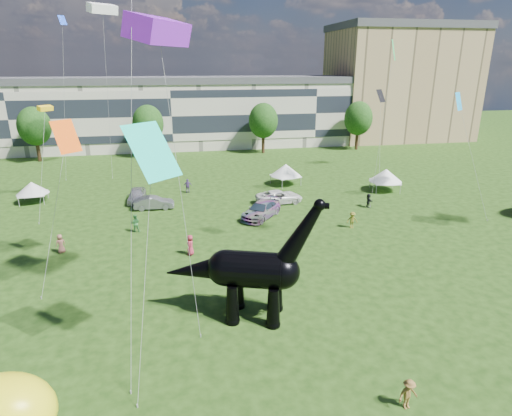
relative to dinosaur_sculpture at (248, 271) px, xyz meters
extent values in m
plane|color=#16330C|center=(3.62, -1.27, -3.18)|extent=(220.00, 220.00, 0.00)
cube|color=beige|center=(-4.38, 60.73, 2.82)|extent=(78.00, 11.00, 12.00)
cube|color=tan|center=(43.62, 63.73, 7.82)|extent=(28.00, 18.00, 22.00)
cylinder|color=#382314|center=(-26.38, 51.73, -1.58)|extent=(0.56, 0.56, 3.20)
ellipsoid|color=#14380F|center=(-26.38, 51.73, 3.14)|extent=(5.20, 5.20, 6.24)
cylinder|color=#382314|center=(-8.38, 51.73, -1.58)|extent=(0.56, 0.56, 3.20)
ellipsoid|color=#14380F|center=(-8.38, 51.73, 3.14)|extent=(5.20, 5.20, 6.24)
cylinder|color=#382314|center=(11.62, 51.73, -1.58)|extent=(0.56, 0.56, 3.20)
ellipsoid|color=#14380F|center=(11.62, 51.73, 3.14)|extent=(5.20, 5.20, 6.24)
cylinder|color=#382314|center=(29.62, 51.73, -1.58)|extent=(0.56, 0.56, 3.20)
ellipsoid|color=#14380F|center=(29.62, 51.73, 3.14)|extent=(5.20, 5.20, 6.24)
cone|color=black|center=(-1.09, -0.62, -1.90)|extent=(1.12, 1.12, 2.56)
sphere|color=black|center=(-1.09, -0.62, -3.03)|extent=(0.94, 0.94, 0.94)
cone|color=black|center=(-0.48, 1.16, -1.90)|extent=(1.12, 1.12, 2.56)
sphere|color=black|center=(-0.48, 1.16, -3.03)|extent=(0.94, 0.94, 0.94)
cone|color=black|center=(1.34, -1.45, -1.90)|extent=(1.12, 1.12, 2.56)
sphere|color=black|center=(1.34, -1.45, -3.03)|extent=(0.94, 0.94, 0.94)
cone|color=black|center=(1.95, 0.33, -1.90)|extent=(1.12, 1.12, 2.56)
sphere|color=black|center=(1.95, 0.33, -3.03)|extent=(0.94, 0.94, 0.94)
cylinder|color=black|center=(0.35, -0.12, 0.14)|extent=(4.14, 3.34, 2.30)
sphere|color=black|center=(-1.35, 0.46, 0.14)|extent=(2.30, 2.30, 2.30)
sphere|color=black|center=(2.04, -0.70, 0.14)|extent=(2.22, 2.22, 2.22)
cone|color=black|center=(3.03, -1.04, 2.62)|extent=(3.45, 2.25, 4.52)
sphere|color=black|center=(4.02, -1.38, 4.57)|extent=(0.72, 0.72, 0.72)
cylinder|color=black|center=(4.26, -1.46, 4.53)|extent=(0.69, 0.55, 0.38)
cone|color=black|center=(-3.01, 1.03, -0.14)|extent=(4.85, 3.16, 2.51)
imported|color=silver|center=(-8.82, 26.18, -2.38)|extent=(2.09, 4.80, 1.61)
imported|color=slate|center=(-6.74, 23.00, -2.46)|extent=(4.43, 1.62, 1.45)
imported|color=white|center=(7.54, 22.49, -2.43)|extent=(5.74, 3.23, 1.51)
imported|color=#595960|center=(4.51, 18.06, -2.34)|extent=(5.52, 5.95, 1.68)
cube|color=white|center=(10.27, 30.21, -2.02)|extent=(4.02, 4.02, 0.13)
cone|color=white|center=(10.27, 30.21, -1.17)|extent=(5.09, 5.09, 1.59)
cylinder|color=#999999|center=(9.33, 28.33, -2.60)|extent=(0.06, 0.06, 1.17)
cylinder|color=#999999|center=(12.14, 29.27, -2.60)|extent=(0.06, 0.06, 1.17)
cylinder|color=#999999|center=(8.39, 31.15, -2.60)|extent=(0.06, 0.06, 1.17)
cylinder|color=#999999|center=(11.21, 32.09, -2.60)|extent=(0.06, 0.06, 1.17)
cube|color=white|center=(22.03, 25.01, -2.01)|extent=(3.73, 3.73, 0.13)
cone|color=white|center=(22.03, 25.01, -1.15)|extent=(4.72, 4.72, 1.61)
cylinder|color=#999999|center=(20.29, 23.79, -2.59)|extent=(0.06, 0.06, 1.18)
cylinder|color=#999999|center=(23.25, 23.27, -2.59)|extent=(0.06, 0.06, 1.18)
cylinder|color=#999999|center=(20.82, 26.75, -2.59)|extent=(0.06, 0.06, 1.18)
cylinder|color=#999999|center=(23.77, 26.22, -2.59)|extent=(0.06, 0.06, 1.18)
cube|color=silver|center=(-20.69, 28.08, -2.15)|extent=(3.04, 3.04, 0.11)
cone|color=silver|center=(-20.69, 28.08, -1.40)|extent=(3.85, 3.85, 1.41)
cylinder|color=#999999|center=(-21.88, 26.66, -2.67)|extent=(0.06, 0.06, 1.03)
cylinder|color=#999999|center=(-19.27, 26.89, -2.67)|extent=(0.06, 0.06, 1.03)
cylinder|color=#999999|center=(-22.10, 29.28, -2.67)|extent=(0.06, 0.06, 1.03)
cylinder|color=#999999|center=(-19.49, 29.50, -2.67)|extent=(0.06, 0.06, 1.03)
ellipsoid|color=#FFF71A|center=(-11.66, -7.82, -1.55)|extent=(4.71, 3.89, 3.27)
imported|color=black|center=(17.10, 19.16, -2.38)|extent=(0.57, 1.51, 1.60)
imported|color=brown|center=(6.08, -9.14, -2.39)|extent=(1.10, 0.74, 1.58)
imported|color=#307939|center=(-8.24, 16.33, -2.30)|extent=(0.89, 0.71, 1.77)
imported|color=olive|center=(12.73, 13.38, -2.34)|extent=(1.17, 0.78, 1.69)
imported|color=#58387F|center=(-2.78, 28.71, -2.29)|extent=(1.07, 0.49, 1.79)
imported|color=#905548|center=(-14.17, 12.51, -2.34)|extent=(0.99, 0.92, 1.69)
imported|color=#A5293F|center=(-3.24, 10.04, -2.28)|extent=(0.86, 1.03, 1.80)
cube|color=white|center=(-12.49, 41.34, 19.19)|extent=(4.09, 3.64, 1.50)
plane|color=blue|center=(-17.50, 40.40, 17.63)|extent=(1.30, 1.26, 1.19)
plane|color=green|center=(19.41, 21.13, 13.65)|extent=(1.56, 2.09, 2.12)
cube|color=purple|center=(-4.49, 1.60, 14.00)|extent=(3.75, 4.45, 1.64)
plane|color=#0DC6A6|center=(-5.01, -3.88, 8.53)|extent=(3.24, 3.18, 2.40)
plane|color=#F4520C|center=(-11.78, 9.57, 7.25)|extent=(2.36, 2.43, 2.32)
cube|color=yellow|center=(-17.85, 27.80, 7.63)|extent=(1.63, 1.68, 0.64)
plane|color=#1491D7|center=(26.43, 18.88, 8.41)|extent=(1.90, 1.61, 1.89)
plane|color=black|center=(26.13, 36.56, 7.77)|extent=(2.19, 1.81, 1.81)
camera|label=1|loc=(-3.94, -23.68, 12.33)|focal=30.00mm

